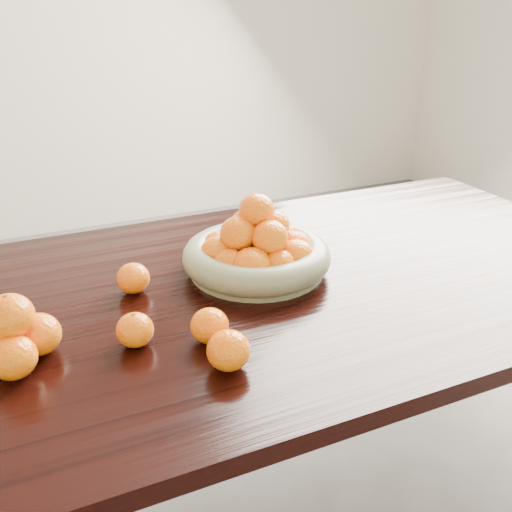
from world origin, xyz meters
name	(u,v)px	position (x,y,z in m)	size (l,w,h in m)	color
ground	(260,509)	(0.00, 0.00, 0.00)	(5.00, 5.00, 0.00)	#5B5956
wall_back	(75,0)	(0.00, 2.50, 1.35)	(5.00, 0.04, 2.70)	beige
dining_table	(261,314)	(0.00, 0.00, 0.66)	(2.00, 1.00, 0.75)	black
fruit_bowl	(257,251)	(0.01, 0.06, 0.80)	(0.36, 0.36, 0.20)	gray
orange_pyramid	(14,337)	(-0.55, -0.11, 0.81)	(0.16, 0.16, 0.14)	orange
loose_orange_0	(135,330)	(-0.33, -0.15, 0.78)	(0.07, 0.07, 0.07)	orange
loose_orange_1	(228,350)	(-0.20, -0.29, 0.79)	(0.08, 0.08, 0.08)	orange
loose_orange_2	(210,326)	(-0.20, -0.19, 0.79)	(0.08, 0.08, 0.07)	orange
loose_orange_3	(133,278)	(-0.29, 0.07, 0.79)	(0.08, 0.08, 0.07)	orange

